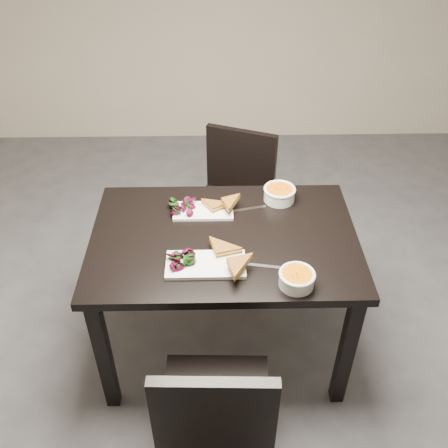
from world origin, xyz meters
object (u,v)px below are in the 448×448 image
table (224,253)px  soup_bowl_near (297,278)px  chair_near (215,413)px  chair_far (235,194)px  plate_near (206,265)px  plate_far (203,211)px  soup_bowl_far (279,193)px

table → soup_bowl_near: bearing=-47.6°
chair_near → chair_far: 1.42m
plate_near → plate_far: (-0.01, 0.37, -0.00)m
plate_far → soup_bowl_far: (0.37, 0.09, 0.03)m
table → soup_bowl_near: soup_bowl_near is taller
soup_bowl_near → plate_far: (-0.38, 0.49, -0.03)m
chair_near → chair_far: bearing=86.9°
soup_bowl_near → soup_bowl_far: bearing=90.7°
chair_far → soup_bowl_near: (0.21, -1.01, 0.30)m
chair_near → plate_far: bearing=95.0°
table → soup_bowl_far: bearing=44.9°
chair_near → soup_bowl_near: chair_near is taller
plate_near → soup_bowl_far: bearing=52.7°
chair_far → plate_near: chair_far is taller
soup_bowl_near → chair_far: bearing=101.5°
chair_far → soup_bowl_far: (0.20, -0.43, 0.31)m
soup_bowl_far → plate_far: bearing=-165.8°
table → chair_far: 0.73m
soup_bowl_near → plate_far: 0.62m
table → chair_far: size_ratio=1.41×
chair_near → plate_far: size_ratio=3.00×
chair_far → soup_bowl_far: bearing=-43.9°
table → chair_near: size_ratio=1.41×
chair_near → plate_far: 0.93m
plate_far → soup_bowl_near: bearing=-52.4°
table → chair_near: chair_near is taller
soup_bowl_near → plate_far: soup_bowl_near is taller
plate_far → soup_bowl_far: soup_bowl_far is taller
soup_bowl_near → chair_near: bearing=-129.6°
chair_far → plate_far: bearing=-87.0°
plate_near → chair_near: bearing=-86.2°
chair_far → soup_bowl_near: bearing=-57.4°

